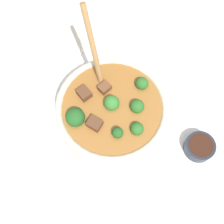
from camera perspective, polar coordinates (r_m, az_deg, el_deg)
ground_plane at (r=0.71m, az=0.00°, el=-2.15°), size 4.00×4.00×0.00m
stew_bowl at (r=0.65m, az=-0.03°, el=-0.27°), size 0.25×0.28×0.27m
condiment_bowl at (r=0.70m, az=17.35°, el=-6.75°), size 0.07×0.07×0.03m
empty_plate at (r=0.84m, az=-13.64°, el=13.92°), size 0.23×0.23×0.02m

